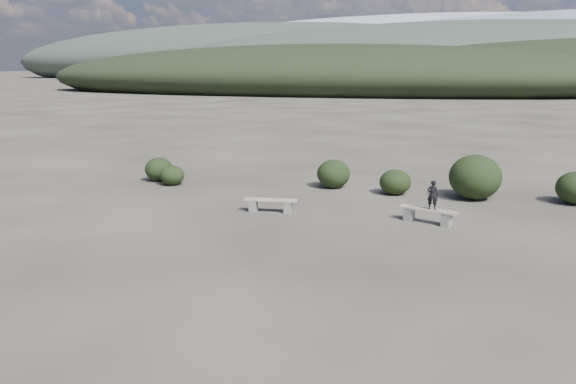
% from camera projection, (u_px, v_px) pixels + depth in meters
% --- Properties ---
extents(ground, '(1200.00, 1200.00, 0.00)m').
position_uv_depth(ground, '(247.00, 273.00, 12.43)').
color(ground, '#2D2923').
rests_on(ground, ground).
extents(bench_left, '(1.72, 0.61, 0.42)m').
position_uv_depth(bench_left, '(271.00, 204.00, 17.65)').
color(bench_left, slate).
rests_on(bench_left, ground).
extents(bench_right, '(1.75, 0.85, 0.43)m').
position_uv_depth(bench_right, '(428.00, 214.00, 16.40)').
color(bench_right, slate).
rests_on(bench_right, ground).
extents(seated_person, '(0.32, 0.21, 0.87)m').
position_uv_depth(seated_person, '(433.00, 195.00, 16.21)').
color(seated_person, black).
rests_on(seated_person, bench_right).
extents(shrub_a, '(0.94, 0.94, 0.77)m').
position_uv_depth(shrub_a, '(172.00, 175.00, 21.73)').
color(shrub_a, black).
rests_on(shrub_a, ground).
extents(shrub_b, '(1.26, 1.26, 1.08)m').
position_uv_depth(shrub_b, '(333.00, 174.00, 21.21)').
color(shrub_b, black).
rests_on(shrub_b, ground).
extents(shrub_c, '(1.13, 1.13, 0.90)m').
position_uv_depth(shrub_c, '(395.00, 182.00, 20.12)').
color(shrub_c, black).
rests_on(shrub_c, ground).
extents(shrub_d, '(1.77, 1.77, 1.55)m').
position_uv_depth(shrub_d, '(475.00, 177.00, 19.32)').
color(shrub_d, black).
rests_on(shrub_d, ground).
extents(shrub_e, '(1.31, 1.31, 1.09)m').
position_uv_depth(shrub_e, '(576.00, 188.00, 18.67)').
color(shrub_e, black).
rests_on(shrub_e, ground).
extents(shrub_f, '(1.12, 1.12, 0.95)m').
position_uv_depth(shrub_f, '(159.00, 169.00, 22.52)').
color(shrub_f, black).
rests_on(shrub_f, ground).
extents(mountain_ridges, '(500.00, 400.00, 56.00)m').
position_uv_depth(mountain_ridges, '(461.00, 57.00, 325.97)').
color(mountain_ridges, black).
rests_on(mountain_ridges, ground).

